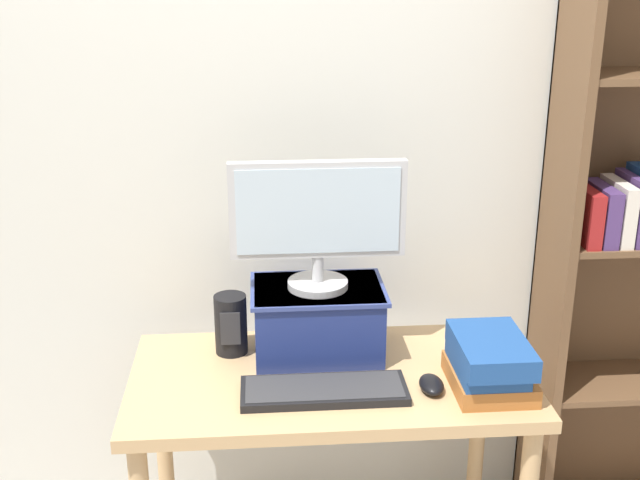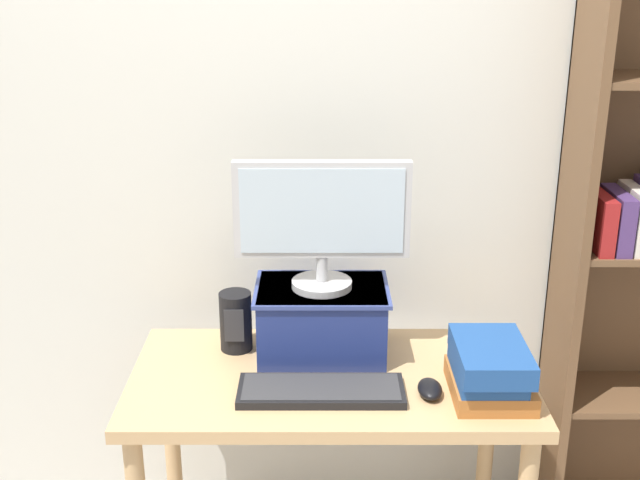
# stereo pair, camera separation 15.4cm
# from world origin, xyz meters

# --- Properties ---
(back_wall) EXTENTS (7.00, 0.08, 2.60)m
(back_wall) POSITION_xyz_m (0.00, 0.44, 1.30)
(back_wall) COLOR silver
(back_wall) RESTS_ON ground_plane
(desk) EXTENTS (1.10, 0.57, 0.72)m
(desk) POSITION_xyz_m (0.00, 0.00, 0.62)
(desk) COLOR tan
(desk) RESTS_ON ground_plane
(riser_box) EXTENTS (0.38, 0.27, 0.20)m
(riser_box) POSITION_xyz_m (-0.02, 0.14, 0.82)
(riser_box) COLOR navy
(riser_box) RESTS_ON desk
(computer_monitor) EXTENTS (0.49, 0.17, 0.37)m
(computer_monitor) POSITION_xyz_m (-0.02, 0.13, 1.13)
(computer_monitor) COLOR #B7B7BA
(computer_monitor) RESTS_ON riser_box
(keyboard) EXTENTS (0.44, 0.16, 0.02)m
(keyboard) POSITION_xyz_m (-0.03, -0.11, 0.73)
(keyboard) COLOR black
(keyboard) RESTS_ON desk
(computer_mouse) EXTENTS (0.06, 0.10, 0.04)m
(computer_mouse) POSITION_xyz_m (0.26, -0.11, 0.73)
(computer_mouse) COLOR black
(computer_mouse) RESTS_ON desk
(book_stack) EXTENTS (0.20, 0.27, 0.15)m
(book_stack) POSITION_xyz_m (0.41, -0.11, 0.79)
(book_stack) COLOR #AD662D
(book_stack) RESTS_ON desk
(desk_speaker) EXTENTS (0.09, 0.10, 0.18)m
(desk_speaker) POSITION_xyz_m (-0.27, 0.15, 0.80)
(desk_speaker) COLOR black
(desk_speaker) RESTS_ON desk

